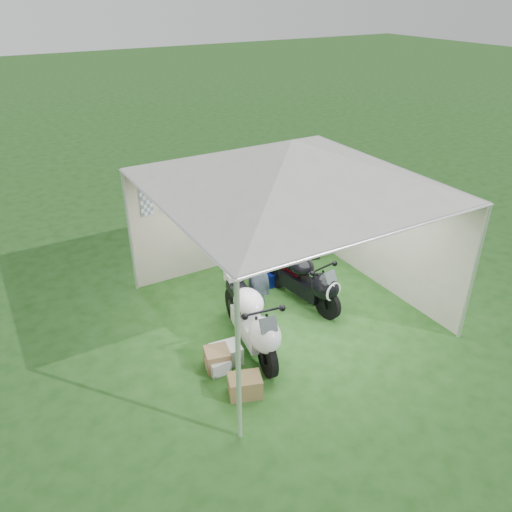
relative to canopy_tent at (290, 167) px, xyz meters
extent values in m
plane|color=#1C4915|center=(0.00, -0.03, -2.58)|extent=(80.00, 80.00, 0.00)
cylinder|color=silver|center=(-2.00, -2.03, -1.43)|extent=(0.06, 0.06, 2.30)
cylinder|color=silver|center=(2.00, -2.03, -1.43)|extent=(0.06, 0.06, 2.30)
cylinder|color=silver|center=(-2.00, 1.97, -1.43)|extent=(0.06, 0.06, 2.30)
cylinder|color=silver|center=(2.00, 1.97, -1.43)|extent=(0.06, 0.06, 2.30)
cube|color=beige|center=(0.00, 1.97, -1.43)|extent=(4.00, 0.02, 2.30)
cube|color=beige|center=(-2.00, -0.03, -1.43)|extent=(0.02, 4.00, 2.30)
cube|color=beige|center=(2.00, -0.03, -1.43)|extent=(0.02, 4.00, 2.30)
pyramid|color=silver|center=(0.00, -0.03, 0.07)|extent=(5.66, 5.66, 0.70)
cube|color=#99A5B7|center=(-1.65, 1.95, -0.73)|extent=(0.22, 0.02, 0.28)
cube|color=#99A5B7|center=(-1.30, 1.95, -0.73)|extent=(0.22, 0.02, 0.28)
cube|color=#99A5B7|center=(-0.95, 1.95, -0.73)|extent=(0.22, 0.01, 0.28)
cube|color=#99A5B7|center=(-0.60, 1.95, -0.73)|extent=(0.22, 0.01, 0.28)
cube|color=#99A5B7|center=(-1.65, 1.95, -1.03)|extent=(0.22, 0.02, 0.28)
cube|color=#99A5B7|center=(-1.30, 1.95, -1.03)|extent=(0.22, 0.01, 0.28)
cube|color=#99A5B7|center=(-0.95, 1.95, -1.03)|extent=(0.22, 0.02, 0.28)
cube|color=#99A5B7|center=(-0.60, 1.95, -1.03)|extent=(0.22, 0.01, 0.28)
cylinder|color=#D8590C|center=(0.20, 1.94, -0.63)|extent=(3.20, 0.02, 0.02)
cylinder|color=black|center=(-1.11, -1.22, -2.28)|extent=(0.19, 0.61, 0.60)
cylinder|color=black|center=(-0.89, 0.16, -2.28)|extent=(0.24, 0.62, 0.60)
cube|color=silver|center=(-1.01, -0.58, -2.20)|extent=(0.48, 0.99, 0.30)
ellipsoid|color=silver|center=(-1.09, -1.12, -1.96)|extent=(0.54, 0.66, 0.50)
ellipsoid|color=silver|center=(-0.99, -0.48, -1.80)|extent=(0.53, 0.67, 0.35)
cube|color=black|center=(-0.93, -0.09, -1.86)|extent=(0.35, 0.63, 0.14)
cube|color=silver|center=(-0.88, 0.24, -1.78)|extent=(0.26, 0.33, 0.18)
cube|color=black|center=(-0.95, -0.18, -2.03)|extent=(0.18, 0.56, 0.10)
cube|color=#3F474C|center=(-1.11, -1.24, -1.70)|extent=(0.26, 0.18, 0.21)
cylinder|color=black|center=(0.48, -0.54, -2.30)|extent=(0.17, 0.56, 0.55)
cylinder|color=black|center=(0.29, 0.73, -2.30)|extent=(0.22, 0.56, 0.55)
cube|color=black|center=(0.40, 0.05, -2.23)|extent=(0.44, 0.91, 0.27)
ellipsoid|color=black|center=(0.47, -0.45, -2.01)|extent=(0.49, 0.61, 0.46)
ellipsoid|color=black|center=(0.38, 0.14, -1.86)|extent=(0.48, 0.62, 0.32)
cube|color=black|center=(0.33, 0.50, -1.92)|extent=(0.32, 0.58, 0.13)
cube|color=black|center=(0.28, 0.80, -1.84)|extent=(0.24, 0.30, 0.16)
cube|color=maroon|center=(0.34, 0.41, -2.07)|extent=(0.17, 0.51, 0.09)
cube|color=#3F474C|center=(0.49, -0.56, -1.77)|extent=(0.24, 0.16, 0.19)
cylinder|color=white|center=(0.50, -0.65, -2.01)|extent=(0.33, 0.07, 0.33)
cube|color=#1227B2|center=(0.28, 0.82, -2.44)|extent=(0.38, 0.27, 0.26)
imported|color=black|center=(-0.33, 1.07, -1.71)|extent=(1.04, 0.95, 1.74)
imported|color=slate|center=(-0.50, 0.12, -1.68)|extent=(0.72, 0.78, 1.79)
cube|color=black|center=(1.39, 1.43, -2.30)|extent=(0.63, 0.55, 0.54)
cube|color=silver|center=(-1.50, -0.70, -2.43)|extent=(0.47, 0.39, 0.29)
cube|color=olive|center=(-1.67, -0.74, -2.42)|extent=(0.42, 0.42, 0.31)
cube|color=#B1B5BA|center=(-1.70, -0.83, -2.47)|extent=(0.30, 0.25, 0.22)
cube|color=brown|center=(-1.59, -1.43, -2.43)|extent=(0.53, 0.45, 0.30)
camera|label=1|loc=(-4.03, -5.93, 2.41)|focal=35.00mm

